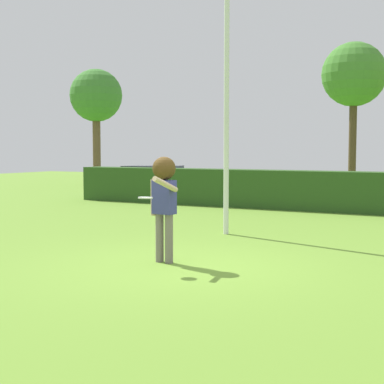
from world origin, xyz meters
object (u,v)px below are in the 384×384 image
object	(u,v)px
parked_car_blue	(153,179)
maple_tree	(96,97)
person	(164,192)
lamppost	(227,98)
frisbee	(145,198)
birch_tree	(354,76)

from	to	relation	value
parked_car_blue	maple_tree	world-z (taller)	maple_tree
person	parked_car_blue	xyz separation A→B (m)	(-7.70, 11.81, -0.52)
lamppost	parked_car_blue	size ratio (longest dim) A/B	1.25
frisbee	lamppost	xyz separation A→B (m)	(-0.50, 4.13, 1.92)
birch_tree	maple_tree	size ratio (longest dim) A/B	1.10
frisbee	birch_tree	distance (m)	19.44
lamppost	parked_car_blue	distance (m)	11.26
person	parked_car_blue	bearing A→B (deg)	123.08
parked_car_blue	birch_tree	world-z (taller)	birch_tree
person	lamppost	size ratio (longest dim) A/B	0.33
birch_tree	maple_tree	world-z (taller)	birch_tree
person	maple_tree	xyz separation A→B (m)	(-13.98, 16.19, 3.46)
lamppost	maple_tree	size ratio (longest dim) A/B	0.90
person	lamppost	world-z (taller)	lamppost
frisbee	maple_tree	xyz separation A→B (m)	(-14.00, 16.80, 3.51)
frisbee	birch_tree	bearing A→B (deg)	93.23
person	frisbee	distance (m)	0.62
person	lamppost	bearing A→B (deg)	97.64
person	maple_tree	world-z (taller)	maple_tree
lamppost	parked_car_blue	bearing A→B (deg)	131.04
person	frisbee	size ratio (longest dim) A/B	7.74
parked_car_blue	maple_tree	size ratio (longest dim) A/B	0.72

